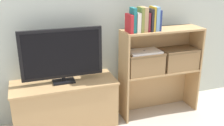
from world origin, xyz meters
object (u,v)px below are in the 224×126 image
object	(u,v)px
storage_basket_left	(144,62)
book_crimson	(129,23)
book_olive	(140,20)
storage_basket_right	(178,58)
laptop	(144,52)
book_ivory	(137,22)
book_navy	(158,20)
book_tan	(144,19)
book_teal	(133,20)
tv	(62,55)
book_skyblue	(155,19)
book_mustard	(152,19)
book_charcoal	(150,20)
tv_stand	(65,104)
book_maroon	(147,22)

from	to	relation	value
storage_basket_left	book_crimson	bearing A→B (deg)	-173.57
book_crimson	book_olive	world-z (taller)	book_olive
storage_basket_right	laptop	size ratio (longest dim) A/B	1.17
book_ivory	book_navy	size ratio (longest dim) A/B	0.93
laptop	storage_basket_right	bearing A→B (deg)	0.00
book_ivory	book_tan	size ratio (longest dim) A/B	0.80
book_ivory	storage_basket_left	size ratio (longest dim) A/B	0.48
book_teal	book_navy	size ratio (longest dim) A/B	1.16
tv	book_navy	world-z (taller)	book_navy
book_teal	book_skyblue	bearing A→B (deg)	0.00
book_mustard	book_tan	bearing A→B (deg)	180.00
book_navy	laptop	world-z (taller)	book_navy
book_crimson	book_charcoal	world-z (taller)	book_charcoal
book_charcoal	book_skyblue	world-z (taller)	book_skyblue
book_ivory	storage_basket_left	world-z (taller)	book_ivory
book_ivory	laptop	distance (m)	0.34
book_olive	laptop	world-z (taller)	book_olive
book_teal	storage_basket_left	world-z (taller)	book_teal
tv_stand	storage_basket_left	size ratio (longest dim) A/B	2.62
book_tan	book_charcoal	xyz separation A→B (m)	(0.07, 0.00, -0.01)
tv_stand	laptop	size ratio (longest dim) A/B	3.07
book_maroon	book_charcoal	xyz separation A→B (m)	(0.03, 0.00, 0.02)
book_teal	book_skyblue	size ratio (longest dim) A/B	1.00
book_skyblue	storage_basket_left	world-z (taller)	book_skyblue
tv	laptop	world-z (taller)	tv
tv_stand	book_charcoal	xyz separation A→B (m)	(0.89, -0.10, 0.85)
book_olive	book_crimson	bearing A→B (deg)	180.00
storage_basket_left	book_skyblue	bearing A→B (deg)	-12.12
book_ivory	book_skyblue	distance (m)	0.21
laptop	book_skyblue	bearing A→B (deg)	-12.12
book_teal	laptop	world-z (taller)	book_teal
tv_stand	storage_basket_left	world-z (taller)	storage_basket_left
book_crimson	book_mustard	bearing A→B (deg)	-0.00
book_crimson	laptop	size ratio (longest dim) A/B	0.53
book_mustard	book_skyblue	size ratio (longest dim) A/B	1.01
laptop	book_mustard	bearing A→B (deg)	-18.18
book_teal	book_mustard	world-z (taller)	book_mustard
tv_stand	storage_basket_right	xyz separation A→B (m)	(1.28, -0.08, 0.39)
tv_stand	laptop	xyz separation A→B (m)	(0.85, -0.08, 0.51)
book_crimson	storage_basket_left	distance (m)	0.47
book_tan	book_navy	distance (m)	0.16
book_maroon	book_ivory	bearing A→B (deg)	180.00
book_mustard	book_navy	world-z (taller)	book_mustard
book_crimson	book_ivory	xyz separation A→B (m)	(0.08, 0.00, 0.01)
book_charcoal	laptop	xyz separation A→B (m)	(-0.04, 0.02, -0.34)
book_navy	tv_stand	bearing A→B (deg)	174.24
tv_stand	book_charcoal	distance (m)	1.23
book_maroon	book_navy	xyz separation A→B (m)	(0.13, 0.00, 0.01)
book_teal	book_maroon	world-z (taller)	book_teal
tv	book_navy	bearing A→B (deg)	-5.67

